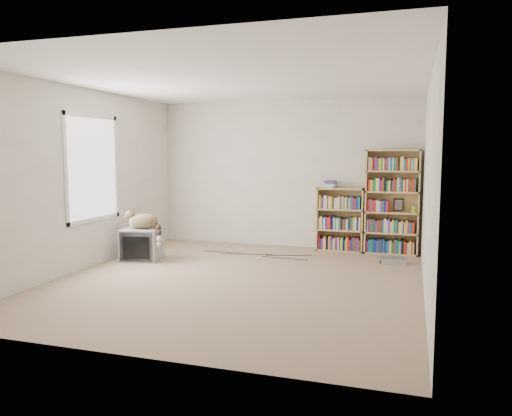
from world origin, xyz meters
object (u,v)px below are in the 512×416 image
(bookcase_short, at_px, (340,222))
(cat, at_px, (146,223))
(bookcase_tall, at_px, (392,204))
(dvd_player, at_px, (393,261))
(crt_tv, at_px, (142,244))

(bookcase_short, bearing_deg, cat, -148.60)
(cat, relative_size, bookcase_tall, 0.41)
(bookcase_short, distance_m, dvd_player, 1.24)
(cat, distance_m, dvd_player, 3.71)
(cat, height_order, bookcase_tall, bookcase_tall)
(crt_tv, distance_m, bookcase_short, 3.22)
(cat, distance_m, bookcase_short, 3.14)
(bookcase_short, xyz_separation_m, dvd_player, (0.88, -0.75, -0.44))
(bookcase_tall, bearing_deg, crt_tv, -155.65)
(bookcase_tall, relative_size, dvd_player, 4.59)
(cat, relative_size, dvd_player, 1.86)
(bookcase_short, height_order, dvd_player, bookcase_short)
(crt_tv, height_order, cat, cat)
(crt_tv, height_order, bookcase_short, bookcase_short)
(crt_tv, distance_m, cat, 0.33)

